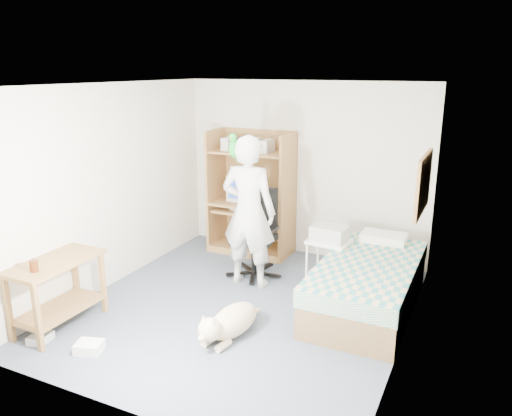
% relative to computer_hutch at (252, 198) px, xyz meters
% --- Properties ---
extents(floor, '(4.00, 4.00, 0.00)m').
position_rel_computer_hutch_xyz_m(floor, '(0.70, -1.74, -0.82)').
color(floor, '#4A5565').
rests_on(floor, ground).
extents(wall_back, '(3.60, 0.02, 2.50)m').
position_rel_computer_hutch_xyz_m(wall_back, '(0.70, 0.26, 0.43)').
color(wall_back, silver).
rests_on(wall_back, floor).
extents(wall_right, '(0.02, 4.00, 2.50)m').
position_rel_computer_hutch_xyz_m(wall_right, '(2.50, -1.74, 0.43)').
color(wall_right, silver).
rests_on(wall_right, floor).
extents(wall_left, '(0.02, 4.00, 2.50)m').
position_rel_computer_hutch_xyz_m(wall_left, '(-1.10, -1.74, 0.43)').
color(wall_left, silver).
rests_on(wall_left, floor).
extents(ceiling, '(3.60, 4.00, 0.02)m').
position_rel_computer_hutch_xyz_m(ceiling, '(0.70, -1.74, 1.68)').
color(ceiling, white).
rests_on(ceiling, wall_back).
extents(computer_hutch, '(1.20, 0.63, 1.80)m').
position_rel_computer_hutch_xyz_m(computer_hutch, '(0.00, 0.00, 0.00)').
color(computer_hutch, olive).
rests_on(computer_hutch, floor).
extents(bed, '(1.02, 2.02, 0.66)m').
position_rel_computer_hutch_xyz_m(bed, '(2.00, -1.12, -0.53)').
color(bed, brown).
rests_on(bed, floor).
extents(side_desk, '(0.50, 1.00, 0.75)m').
position_rel_computer_hutch_xyz_m(side_desk, '(-0.85, -2.94, -0.33)').
color(side_desk, brown).
rests_on(side_desk, floor).
extents(corkboard, '(0.04, 0.94, 0.66)m').
position_rel_computer_hutch_xyz_m(corkboard, '(2.47, -0.84, 0.63)').
color(corkboard, olive).
rests_on(corkboard, wall_right).
extents(office_chair, '(0.65, 0.65, 1.15)m').
position_rel_computer_hutch_xyz_m(office_chair, '(0.42, -0.78, -0.41)').
color(office_chair, black).
rests_on(office_chair, floor).
extents(person, '(0.71, 0.49, 1.91)m').
position_rel_computer_hutch_xyz_m(person, '(0.48, -1.09, 0.13)').
color(person, silver).
rests_on(person, floor).
extents(parrot, '(0.14, 0.24, 0.39)m').
position_rel_computer_hutch_xyz_m(parrot, '(0.28, -1.08, 0.92)').
color(parrot, '#138524').
rests_on(parrot, person).
extents(dog, '(0.43, 1.02, 0.38)m').
position_rel_computer_hutch_xyz_m(dog, '(0.89, -2.36, -0.65)').
color(dog, beige).
rests_on(dog, floor).
extents(printer_cart, '(0.54, 0.45, 0.60)m').
position_rel_computer_hutch_xyz_m(printer_cart, '(1.40, -0.70, -0.42)').
color(printer_cart, white).
rests_on(printer_cart, floor).
extents(printer, '(0.45, 0.36, 0.18)m').
position_rel_computer_hutch_xyz_m(printer, '(1.40, -0.70, -0.13)').
color(printer, '#ADAEA9').
rests_on(printer, printer_cart).
extents(crt_monitor, '(0.46, 0.48, 0.39)m').
position_rel_computer_hutch_xyz_m(crt_monitor, '(-0.11, 0.01, 0.14)').
color(crt_monitor, beige).
rests_on(crt_monitor, computer_hutch).
extents(keyboard, '(0.47, 0.21, 0.03)m').
position_rel_computer_hutch_xyz_m(keyboard, '(-0.03, -0.16, -0.15)').
color(keyboard, beige).
rests_on(keyboard, computer_hutch).
extents(pencil_cup, '(0.08, 0.08, 0.12)m').
position_rel_computer_hutch_xyz_m(pencil_cup, '(0.39, -0.09, -0.00)').
color(pencil_cup, gold).
rests_on(pencil_cup, computer_hutch).
extents(drink_glass, '(0.08, 0.08, 0.12)m').
position_rel_computer_hutch_xyz_m(drink_glass, '(-0.80, -3.23, -0.01)').
color(drink_glass, '#441E0A').
rests_on(drink_glass, side_desk).
extents(floor_box_a, '(0.30, 0.27, 0.10)m').
position_rel_computer_hutch_xyz_m(floor_box_a, '(-0.22, -3.20, -0.77)').
color(floor_box_a, white).
rests_on(floor_box_a, floor).
extents(floor_box_b, '(0.22, 0.25, 0.08)m').
position_rel_computer_hutch_xyz_m(floor_box_b, '(-0.80, -3.27, -0.78)').
color(floor_box_b, '#BABAB5').
rests_on(floor_box_b, floor).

